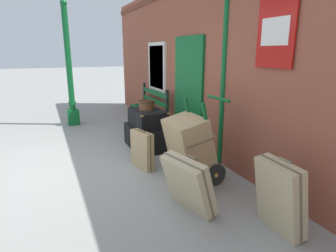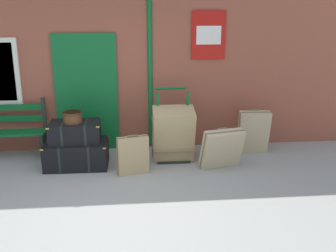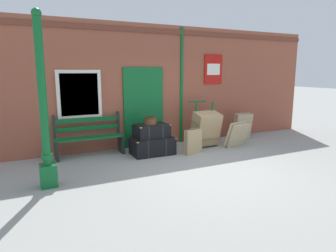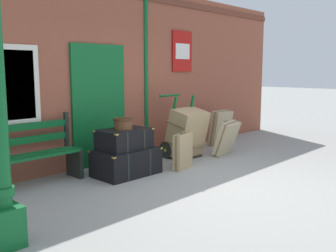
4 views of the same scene
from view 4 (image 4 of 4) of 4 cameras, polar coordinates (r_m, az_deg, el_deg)
ground_plane at (r=5.60m, az=8.63°, el=-9.13°), size 60.00×60.00×0.00m
brick_facade at (r=7.13m, az=-8.76°, el=7.64°), size 10.40×0.35×3.20m
lamp_post at (r=3.83m, az=-23.52°, el=-0.45°), size 0.28×0.28×2.98m
platform_bench at (r=5.89m, az=-20.19°, el=-4.22°), size 1.60×0.43×1.01m
steamer_trunk_base at (r=6.23m, az=-6.17°, el=-5.29°), size 1.02×0.66×0.43m
steamer_trunk_middle at (r=6.17m, az=-6.46°, el=-1.92°), size 0.83×0.58×0.33m
round_hatbox at (r=6.11m, az=-6.63°, el=0.47°), size 0.31×0.31×0.18m
porters_trolley at (r=7.50m, az=1.75°, el=-2.44°), size 0.71×0.63×1.19m
large_brown_trunk at (r=7.35m, az=2.78°, el=-1.02°), size 0.70×0.63×0.96m
suitcase_slate at (r=7.72m, az=8.67°, el=-1.74°), size 0.72×0.51×0.68m
suitcase_charcoal at (r=8.68m, az=7.74°, el=-0.25°), size 0.56×0.33×0.80m
suitcase_olive at (r=6.56m, az=2.19°, el=-3.73°), size 0.50×0.25×0.64m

